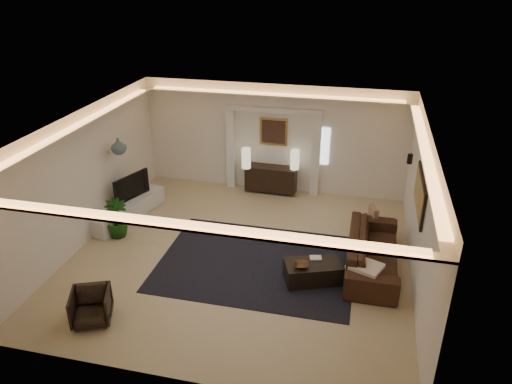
% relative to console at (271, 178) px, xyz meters
% --- Properties ---
extents(floor, '(7.00, 7.00, 0.00)m').
position_rel_console_xyz_m(floor, '(0.01, -3.25, -0.40)').
color(floor, tan).
rests_on(floor, ground).
extents(ceiling, '(7.00, 7.00, 0.00)m').
position_rel_console_xyz_m(ceiling, '(0.01, -3.25, 2.50)').
color(ceiling, white).
rests_on(ceiling, ground).
extents(wall_back, '(7.00, 0.00, 7.00)m').
position_rel_console_xyz_m(wall_back, '(0.01, 0.25, 1.05)').
color(wall_back, silver).
rests_on(wall_back, ground).
extents(wall_front, '(7.00, 0.00, 7.00)m').
position_rel_console_xyz_m(wall_front, '(0.01, -6.75, 1.05)').
color(wall_front, silver).
rests_on(wall_front, ground).
extents(wall_left, '(0.00, 7.00, 7.00)m').
position_rel_console_xyz_m(wall_left, '(-3.49, -3.25, 1.05)').
color(wall_left, silver).
rests_on(wall_left, ground).
extents(wall_right, '(0.00, 7.00, 7.00)m').
position_rel_console_xyz_m(wall_right, '(3.51, -3.25, 1.05)').
color(wall_right, silver).
rests_on(wall_right, ground).
extents(cove_soffit, '(7.00, 7.00, 0.04)m').
position_rel_console_xyz_m(cove_soffit, '(0.01, -3.25, 2.22)').
color(cove_soffit, silver).
rests_on(cove_soffit, ceiling).
extents(daylight_slit, '(0.25, 0.03, 1.00)m').
position_rel_console_xyz_m(daylight_slit, '(1.36, 0.23, 0.95)').
color(daylight_slit, white).
rests_on(daylight_slit, wall_back).
extents(area_rug, '(4.00, 3.00, 0.01)m').
position_rel_console_xyz_m(area_rug, '(0.41, -3.45, -0.39)').
color(area_rug, black).
rests_on(area_rug, ground).
extents(pilaster_left, '(0.22, 0.20, 2.20)m').
position_rel_console_xyz_m(pilaster_left, '(-1.14, 0.15, 0.70)').
color(pilaster_left, silver).
rests_on(pilaster_left, ground).
extents(pilaster_right, '(0.22, 0.20, 2.20)m').
position_rel_console_xyz_m(pilaster_right, '(1.16, 0.15, 0.70)').
color(pilaster_right, silver).
rests_on(pilaster_right, ground).
extents(alcove_header, '(2.52, 0.20, 0.12)m').
position_rel_console_xyz_m(alcove_header, '(0.01, 0.15, 1.85)').
color(alcove_header, silver).
rests_on(alcove_header, wall_back).
extents(painting_frame, '(0.74, 0.04, 0.74)m').
position_rel_console_xyz_m(painting_frame, '(0.01, 0.22, 1.25)').
color(painting_frame, tan).
rests_on(painting_frame, wall_back).
extents(painting_canvas, '(0.62, 0.02, 0.62)m').
position_rel_console_xyz_m(painting_canvas, '(0.01, 0.19, 1.25)').
color(painting_canvas, '#4C2D1E').
rests_on(painting_canvas, wall_back).
extents(art_panel_frame, '(0.04, 1.64, 0.74)m').
position_rel_console_xyz_m(art_panel_frame, '(3.48, -2.95, 1.30)').
color(art_panel_frame, black).
rests_on(art_panel_frame, wall_right).
extents(art_panel_gold, '(0.02, 1.50, 0.62)m').
position_rel_console_xyz_m(art_panel_gold, '(3.45, -2.95, 1.30)').
color(art_panel_gold, tan).
rests_on(art_panel_gold, wall_right).
extents(wall_sconce, '(0.12, 0.12, 0.22)m').
position_rel_console_xyz_m(wall_sconce, '(3.39, -1.05, 1.28)').
color(wall_sconce, black).
rests_on(wall_sconce, wall_right).
extents(wall_niche, '(0.10, 0.55, 0.04)m').
position_rel_console_xyz_m(wall_niche, '(-3.43, -1.85, 1.25)').
color(wall_niche, silver).
rests_on(wall_niche, wall_left).
extents(console, '(1.37, 0.45, 0.68)m').
position_rel_console_xyz_m(console, '(0.00, 0.00, 0.00)').
color(console, black).
rests_on(console, ground).
extents(lamp_left, '(0.30, 0.30, 0.54)m').
position_rel_console_xyz_m(lamp_left, '(-0.63, -0.21, 0.69)').
color(lamp_left, beige).
rests_on(lamp_left, console).
extents(lamp_right, '(0.29, 0.29, 0.52)m').
position_rel_console_xyz_m(lamp_right, '(0.63, 0.00, 0.69)').
color(lamp_right, '#F6EDCA').
rests_on(lamp_right, console).
extents(media_ledge, '(1.07, 2.32, 0.42)m').
position_rel_console_xyz_m(media_ledge, '(-3.10, -2.25, -0.18)').
color(media_ledge, silver).
rests_on(media_ledge, ground).
extents(tv, '(1.07, 0.50, 0.62)m').
position_rel_console_xyz_m(tv, '(-3.14, -1.99, 0.36)').
color(tv, black).
rests_on(tv, media_ledge).
extents(figurine, '(0.12, 0.12, 0.32)m').
position_rel_console_xyz_m(figurine, '(-3.14, -1.12, 0.24)').
color(figurine, '#40261E').
rests_on(figurine, media_ledge).
extents(ginger_jar, '(0.38, 0.38, 0.37)m').
position_rel_console_xyz_m(ginger_jar, '(-3.14, -2.22, 1.46)').
color(ginger_jar, '#425669').
rests_on(ginger_jar, wall_niche).
extents(plant, '(0.70, 0.70, 0.89)m').
position_rel_console_xyz_m(plant, '(-2.93, -3.09, 0.05)').
color(plant, '#13380C').
rests_on(plant, ground).
extents(sofa, '(2.56, 1.01, 0.75)m').
position_rel_console_xyz_m(sofa, '(2.74, -3.04, -0.03)').
color(sofa, '#432C18').
rests_on(sofa, ground).
extents(throw_blanket, '(0.74, 0.68, 0.07)m').
position_rel_console_xyz_m(throw_blanket, '(2.59, -3.89, 0.15)').
color(throw_blanket, beige).
rests_on(throw_blanket, sofa).
extents(throw_pillow, '(0.23, 0.38, 0.36)m').
position_rel_console_xyz_m(throw_pillow, '(2.71, -1.75, 0.15)').
color(throw_pillow, '#9E795A').
rests_on(throw_pillow, sofa).
extents(coffee_table, '(1.22, 0.94, 0.40)m').
position_rel_console_xyz_m(coffee_table, '(1.61, -3.79, -0.20)').
color(coffee_table, black).
rests_on(coffee_table, ground).
extents(bowl, '(0.34, 0.34, 0.07)m').
position_rel_console_xyz_m(bowl, '(1.40, -3.97, 0.04)').
color(bowl, '#492D19').
rests_on(bowl, coffee_table).
extents(magazine, '(0.26, 0.21, 0.03)m').
position_rel_console_xyz_m(magazine, '(1.64, -3.61, 0.02)').
color(magazine, silver).
rests_on(magazine, coffee_table).
extents(armchair, '(0.85, 0.86, 0.60)m').
position_rel_console_xyz_m(armchair, '(-1.97, -5.84, -0.10)').
color(armchair, '#302822').
rests_on(armchair, ground).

